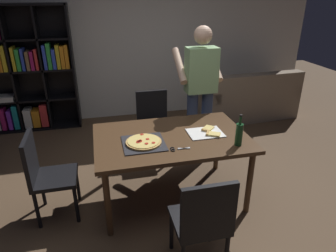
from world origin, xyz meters
TOP-DOWN VIEW (x-y plane):
  - ground_plane at (0.00, 0.00)m, footprint 12.00×12.00m
  - back_wall at (0.00, 2.60)m, footprint 6.40×0.10m
  - dining_table at (0.00, 0.00)m, footprint 1.56×1.02m
  - chair_near_camera at (-0.00, -0.99)m, footprint 0.42×0.42m
  - chair_far_side at (0.00, 0.99)m, footprint 0.42×0.42m
  - chair_left_end at (-1.27, 0.00)m, footprint 0.42×0.42m
  - couch at (1.90, 1.99)m, footprint 1.75×0.95m
  - bookshelf at (-1.78, 2.38)m, footprint 1.40×0.35m
  - person_serving_pizza at (0.57, 0.77)m, footprint 0.55×0.54m
  - pepperoni_pizza_on_tray at (-0.30, -0.10)m, footprint 0.41×0.41m
  - pizza_slices_on_towel at (0.38, -0.02)m, footprint 0.36×0.30m
  - wine_bottle at (0.58, -0.33)m, footprint 0.07×0.07m
  - kitchen_scissors at (-0.02, -0.28)m, footprint 0.20×0.09m

SIDE VIEW (x-z plane):
  - ground_plane at x=0.00m, z-range 0.00..0.00m
  - couch at x=1.90m, z-range -0.12..0.73m
  - chair_near_camera at x=0.00m, z-range 0.06..0.96m
  - chair_far_side at x=0.00m, z-range 0.06..0.96m
  - chair_left_end at x=-1.27m, z-range 0.06..0.96m
  - dining_table at x=0.00m, z-range 0.30..1.05m
  - kitchen_scissors at x=-0.02m, z-range 0.75..0.76m
  - pizza_slices_on_towel at x=0.38m, z-range 0.74..0.78m
  - pepperoni_pizza_on_tray at x=-0.30m, z-range 0.75..0.78m
  - wine_bottle at x=0.58m, z-range 0.71..1.03m
  - bookshelf at x=-1.78m, z-range -0.03..1.92m
  - person_serving_pizza at x=0.57m, z-range 0.12..1.87m
  - back_wall at x=0.00m, z-range 0.00..2.80m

